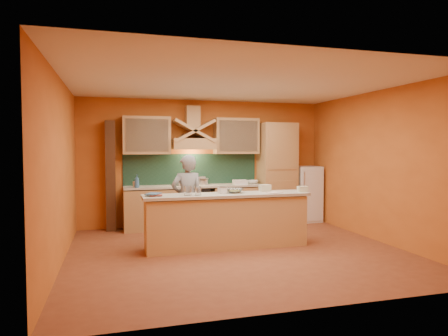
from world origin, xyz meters
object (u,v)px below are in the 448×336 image
object	(u,v)px
person	(187,199)
kitchen_scale	(223,191)
mixing_bowl	(235,191)
stove	(194,207)
fridge	(306,194)

from	to	relation	value
person	kitchen_scale	distance (m)	0.74
kitchen_scale	mixing_bowl	world-z (taller)	kitchen_scale
stove	mixing_bowl	world-z (taller)	mixing_bowl
fridge	mixing_bowl	size ratio (longest dim) A/B	4.13
stove	fridge	world-z (taller)	fridge
fridge	kitchen_scale	xyz separation A→B (m)	(-2.57, -1.87, 0.35)
stove	fridge	distance (m)	2.71
stove	person	distance (m)	1.50
person	kitchen_scale	world-z (taller)	person
fridge	kitchen_scale	size ratio (longest dim) A/B	10.44
stove	mixing_bowl	bearing A→B (deg)	-78.89
person	kitchen_scale	size ratio (longest dim) A/B	12.95
stove	fridge	xyz separation A→B (m)	(2.70, 0.00, 0.20)
person	mixing_bowl	xyz separation A→B (m)	(0.77, -0.43, 0.18)
stove	fridge	bearing A→B (deg)	0.00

